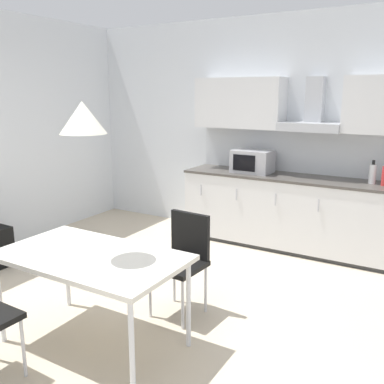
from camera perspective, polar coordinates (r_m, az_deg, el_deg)
ground_plane at (r=3.80m, az=-8.82°, el=-16.68°), size 7.30×8.09×0.02m
wall_back at (r=5.71m, az=8.50°, el=8.29°), size 5.84×0.10×2.81m
kitchen_counter at (r=5.30m, az=14.59°, el=-2.84°), size 2.99×0.62×0.90m
backsplash_tile at (r=5.43m, az=15.85°, el=5.02°), size 2.97×0.02×0.51m
upper_wall_cabinets at (r=5.23m, az=15.80°, el=11.08°), size 2.97×0.40×0.62m
microwave at (r=5.39m, az=8.06°, el=4.07°), size 0.48×0.35×0.28m
bottle_white at (r=5.07m, az=22.93°, el=2.27°), size 0.08×0.08×0.26m
dining_table at (r=3.24m, az=-13.33°, el=-8.89°), size 1.38×0.79×0.72m
chair_far_right at (r=3.68m, az=-1.14°, el=-8.19°), size 0.43×0.43×0.87m
pendant_lamp at (r=3.02m, az=-14.37°, el=9.60°), size 0.32×0.32×0.22m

